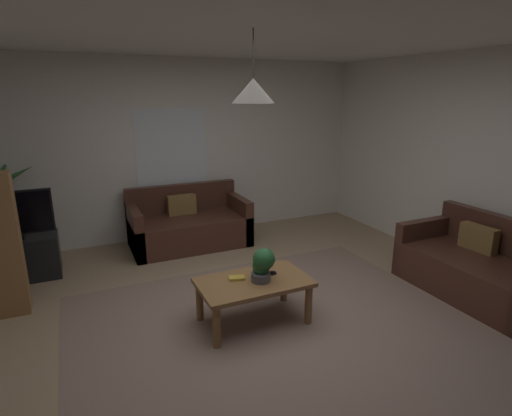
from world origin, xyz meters
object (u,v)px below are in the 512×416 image
at_px(tv, 9,215).
at_px(potted_palm_corner, 5,221).
at_px(coffee_table, 254,287).
at_px(book_on_table_0, 237,278).
at_px(couch_right_side, 478,270).
at_px(remote_on_table_0, 265,273).
at_px(remote_on_table_1, 268,274).
at_px(couch_under_window, 189,226).
at_px(pendant_lamp, 253,91).
at_px(potted_plant_on_table, 263,264).
at_px(tv_stand, 17,259).

distance_m(tv, potted_palm_corner, 0.60).
xyz_separation_m(coffee_table, book_on_table_0, (-0.13, 0.09, 0.08)).
xyz_separation_m(couch_right_side, remote_on_table_0, (-2.26, 0.56, 0.16)).
bearing_deg(coffee_table, remote_on_table_0, 25.60).
bearing_deg(remote_on_table_1, couch_under_window, 9.21).
bearing_deg(remote_on_table_0, book_on_table_0, 121.98).
xyz_separation_m(couch_right_side, pendant_lamp, (-2.42, 0.48, 1.84)).
xyz_separation_m(couch_right_side, book_on_table_0, (-2.55, 0.57, 0.17)).
bearing_deg(couch_under_window, potted_palm_corner, 173.27).
xyz_separation_m(remote_on_table_1, tv, (-2.27, 1.92, 0.35)).
distance_m(remote_on_table_0, pendant_lamp, 1.68).
bearing_deg(pendant_lamp, book_on_table_0, 147.07).
bearing_deg(couch_right_side, couch_under_window, -138.63).
distance_m(book_on_table_0, tv, 2.75).
relative_size(couch_right_side, potted_palm_corner, 1.12).
bearing_deg(tv, couch_under_window, 7.66).
relative_size(tv, potted_palm_corner, 0.65).
distance_m(remote_on_table_1, tv, 2.99).
bearing_deg(potted_plant_on_table, tv_stand, 137.03).
bearing_deg(coffee_table, potted_plant_on_table, -27.55).
distance_m(couch_under_window, pendant_lamp, 2.91).
xyz_separation_m(couch_under_window, book_on_table_0, (-0.14, -2.16, 0.17)).
height_order(couch_right_side, remote_on_table_1, couch_right_side).
distance_m(couch_under_window, potted_plant_on_table, 2.31).
bearing_deg(couch_right_side, potted_plant_on_table, -100.73).
xyz_separation_m(potted_plant_on_table, tv_stand, (-2.17, 2.03, -0.34)).
xyz_separation_m(tv_stand, pendant_lamp, (2.10, -1.99, 1.86)).
bearing_deg(tv_stand, tv, -90.00).
xyz_separation_m(potted_plant_on_table, potted_palm_corner, (-2.31, 2.55, -0.02)).
relative_size(coffee_table, tv, 1.15).
distance_m(couch_under_window, book_on_table_0, 2.18).
height_order(coffee_table, remote_on_table_0, remote_on_table_0).
relative_size(couch_under_window, book_on_table_0, 11.10).
bearing_deg(book_on_table_0, remote_on_table_0, -1.92).
bearing_deg(coffee_table, remote_on_table_1, 16.35).
xyz_separation_m(coffee_table, pendant_lamp, (-0.00, 0.00, 1.75)).
xyz_separation_m(book_on_table_0, tv, (-1.97, 1.88, 0.34)).
bearing_deg(tv_stand, potted_palm_corner, 104.27).
xyz_separation_m(tv, potted_palm_corner, (-0.13, 0.55, -0.21)).
bearing_deg(potted_plant_on_table, tv, 137.34).
bearing_deg(pendant_lamp, potted_plant_on_table, -27.55).
bearing_deg(pendant_lamp, tv, 136.91).
distance_m(potted_palm_corner, pendant_lamp, 3.70).
relative_size(tv_stand, potted_palm_corner, 0.66).
xyz_separation_m(book_on_table_0, potted_palm_corner, (-2.10, 2.43, 0.13)).
xyz_separation_m(remote_on_table_0, potted_plant_on_table, (-0.08, -0.11, 0.15)).
xyz_separation_m(coffee_table, potted_plant_on_table, (0.07, -0.04, 0.23)).
bearing_deg(book_on_table_0, coffee_table, -32.93).
relative_size(couch_right_side, tv_stand, 1.71).
bearing_deg(potted_plant_on_table, coffee_table, 152.45).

